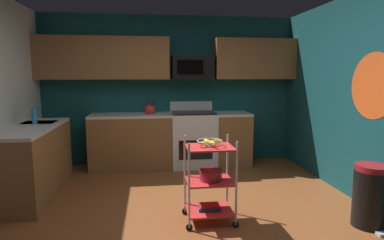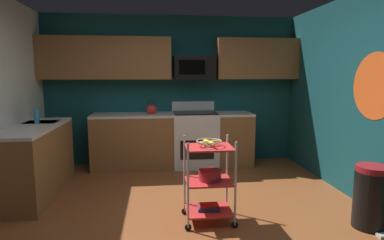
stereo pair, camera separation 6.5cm
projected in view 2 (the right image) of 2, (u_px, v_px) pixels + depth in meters
name	position (u px, v px, depth m)	size (l,w,h in m)	color
floor	(184.00, 221.00, 3.55)	(4.40, 4.80, 0.04)	brown
wall_back	(172.00, 90.00, 5.75)	(4.52, 0.06, 2.60)	#14474C
wall_right	(381.00, 100.00, 3.61)	(0.06, 4.80, 2.60)	#14474C
wall_flower_decal	(374.00, 86.00, 3.67)	(0.78, 0.78, 0.00)	#E5591E
counter_run	(129.00, 146.00, 5.04)	(3.56, 2.25, 0.92)	brown
oven_range	(195.00, 138.00, 5.59)	(0.76, 0.65, 1.10)	white
upper_cabinets	(167.00, 59.00, 5.47)	(4.40, 0.33, 0.70)	brown
microwave	(194.00, 67.00, 5.52)	(0.70, 0.39, 0.40)	black
rolling_cart	(209.00, 181.00, 3.44)	(0.56, 0.42, 0.91)	silver
fruit_bowl	(209.00, 142.00, 3.38)	(0.27, 0.27, 0.07)	silver
mixing_bowl_large	(210.00, 175.00, 3.43)	(0.25, 0.25, 0.11)	maroon
book_stack	(209.00, 207.00, 3.48)	(0.24, 0.18, 0.06)	#1E4C8C
kettle	(151.00, 109.00, 5.43)	(0.21, 0.18, 0.26)	red
dish_soap_bottle	(36.00, 116.00, 4.37)	(0.06, 0.06, 0.20)	#2D8CBF
trash_can	(371.00, 197.00, 3.31)	(0.34, 0.42, 0.66)	black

